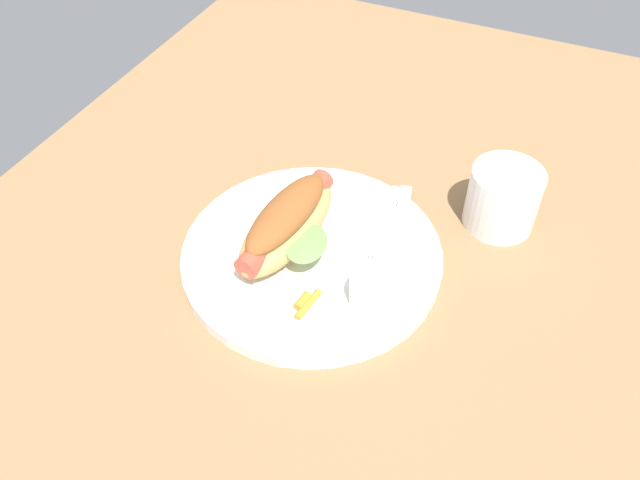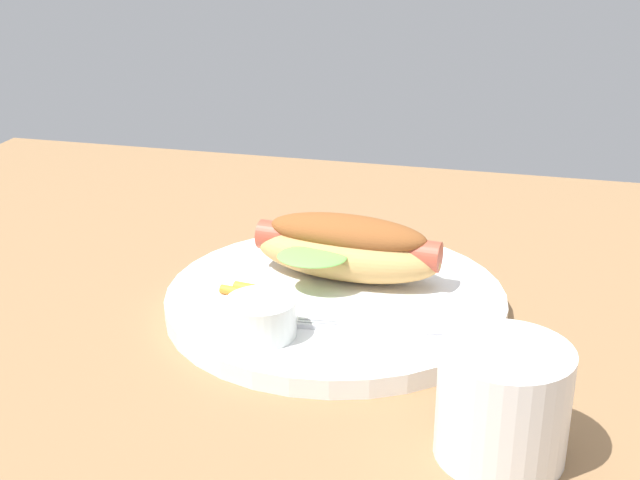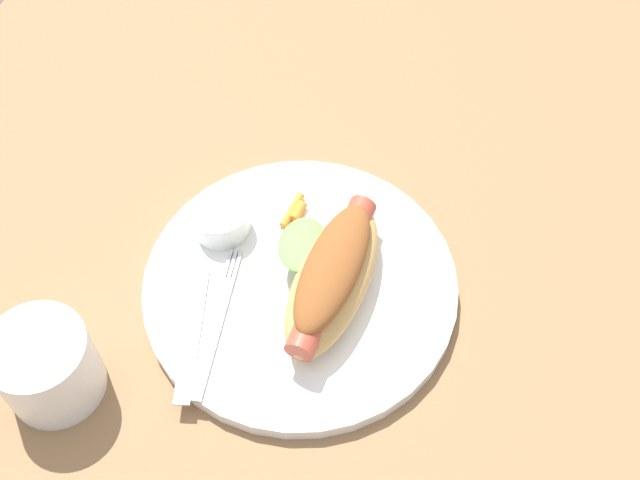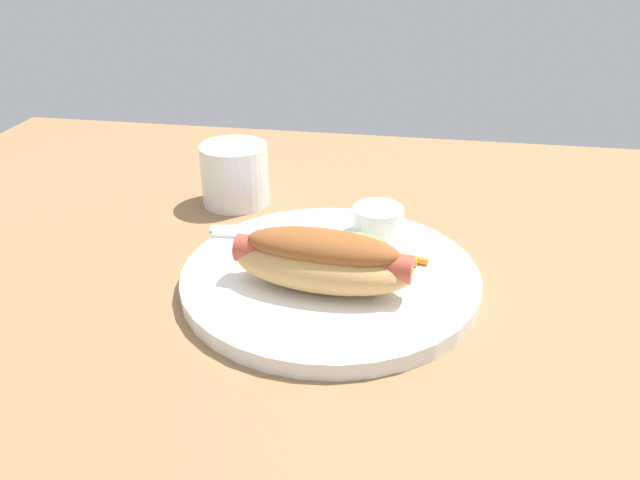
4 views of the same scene
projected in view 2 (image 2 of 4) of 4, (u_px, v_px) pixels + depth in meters
The scene contains 8 objects.
ground_plane at pixel (347, 332), 71.81cm from camera, with size 120.00×90.00×1.80cm, color olive.
plate at pixel (336, 300), 73.61cm from camera, with size 29.07×29.07×1.60cm, color white.
hot_dog at pixel (347, 247), 74.94cm from camera, with size 17.26×10.02×5.73cm.
sauce_ramekin at pixel (261, 317), 65.58cm from camera, with size 5.47×5.47×2.98cm, color white.
fork at pixel (399, 330), 66.44cm from camera, with size 15.37×2.67×0.40cm.
knife at pixel (414, 342), 64.63cm from camera, with size 13.25×1.40×0.36cm, color silver.
carrot_garnish at pixel (244, 291), 72.32cm from camera, with size 4.17×1.84×0.99cm.
drinking_cup at pixel (503, 403), 53.37cm from camera, with size 8.32×8.32×7.53cm, color white.
Camera 2 is at (-13.24, 62.29, 33.25)cm, focal length 48.07 mm.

